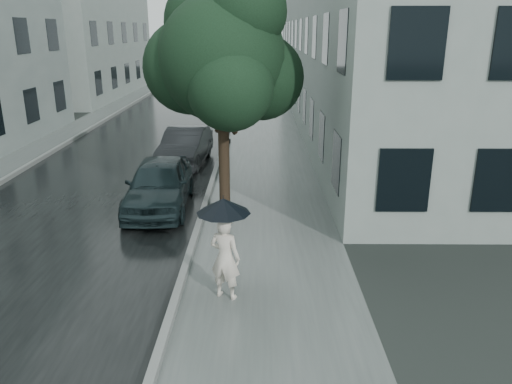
{
  "coord_description": "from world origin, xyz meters",
  "views": [
    {
      "loc": [
        -0.0,
        -9.46,
        4.91
      ],
      "look_at": [
        -0.09,
        1.51,
        1.3
      ],
      "focal_mm": 35.0,
      "sensor_mm": 36.0,
      "label": 1
    }
  ],
  "objects_px": {
    "lamp_post": "(223,81)",
    "car_far": "(185,146)",
    "street_tree": "(222,56)",
    "car_near": "(159,184)",
    "pedestrian": "(225,258)"
  },
  "relations": [
    {
      "from": "car_near",
      "to": "lamp_post",
      "type": "bearing_deg",
      "value": 79.35
    },
    {
      "from": "street_tree",
      "to": "car_far",
      "type": "height_order",
      "value": "street_tree"
    },
    {
      "from": "car_near",
      "to": "car_far",
      "type": "distance_m",
      "value": 4.86
    },
    {
      "from": "car_near",
      "to": "car_far",
      "type": "bearing_deg",
      "value": 87.3
    },
    {
      "from": "lamp_post",
      "to": "pedestrian",
      "type": "bearing_deg",
      "value": -102.62
    },
    {
      "from": "pedestrian",
      "to": "lamp_post",
      "type": "distance_m",
      "value": 13.57
    },
    {
      "from": "street_tree",
      "to": "pedestrian",
      "type": "bearing_deg",
      "value": -86.11
    },
    {
      "from": "pedestrian",
      "to": "street_tree",
      "type": "distance_m",
      "value": 5.76
    },
    {
      "from": "lamp_post",
      "to": "car_far",
      "type": "height_order",
      "value": "lamp_post"
    },
    {
      "from": "street_tree",
      "to": "car_near",
      "type": "distance_m",
      "value": 4.0
    },
    {
      "from": "lamp_post",
      "to": "car_far",
      "type": "bearing_deg",
      "value": -125.46
    },
    {
      "from": "lamp_post",
      "to": "car_far",
      "type": "distance_m",
      "value": 4.28
    },
    {
      "from": "lamp_post",
      "to": "car_near",
      "type": "height_order",
      "value": "lamp_post"
    },
    {
      "from": "pedestrian",
      "to": "street_tree",
      "type": "xyz_separation_m",
      "value": [
        -0.32,
        4.63,
        3.41
      ]
    },
    {
      "from": "street_tree",
      "to": "car_far",
      "type": "xyz_separation_m",
      "value": [
        -1.85,
        5.22,
        -3.55
      ]
    }
  ]
}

